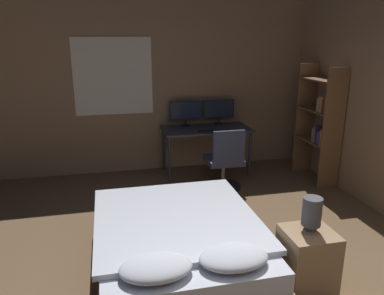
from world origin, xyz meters
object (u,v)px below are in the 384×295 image
at_px(bed, 179,244).
at_px(computer_mouse, 227,130).
at_px(keyboard, 210,131).
at_px(bedside_lamp, 312,212).
at_px(bookshelf, 322,121).
at_px(monitor_left, 186,112).
at_px(monitor_right, 219,110).
at_px(desk, 206,134).
at_px(office_chair, 225,165).
at_px(nightstand, 307,261).

relative_size(bed, computer_mouse, 27.43).
relative_size(bed, keyboard, 5.22).
height_order(bedside_lamp, bookshelf, bookshelf).
height_order(monitor_left, computer_mouse, monitor_left).
height_order(monitor_right, bookshelf, bookshelf).
bearing_deg(keyboard, computer_mouse, 0.00).
relative_size(bedside_lamp, monitor_right, 0.59).
bearing_deg(desk, computer_mouse, -41.20).
bearing_deg(bedside_lamp, monitor_left, 96.33).
bearing_deg(keyboard, office_chair, -80.74).
bearing_deg(nightstand, bed, 150.39).
height_order(bedside_lamp, computer_mouse, bedside_lamp).
xyz_separation_m(nightstand, bedside_lamp, (0.00, 0.00, 0.46)).
distance_m(monitor_right, bookshelf, 1.62).
height_order(nightstand, bedside_lamp, bedside_lamp).
bearing_deg(nightstand, bookshelf, 57.27).
bearing_deg(keyboard, nightstand, -88.22).
xyz_separation_m(bed, bookshelf, (2.49, 1.73, 0.70)).
relative_size(computer_mouse, office_chair, 0.08).
bearing_deg(nightstand, monitor_left, 96.33).
bearing_deg(monitor_right, monitor_left, 180.00).
bearing_deg(computer_mouse, bed, -118.44).
xyz_separation_m(monitor_left, keyboard, (0.28, -0.48, -0.22)).
xyz_separation_m(computer_mouse, office_chair, (-0.19, -0.49, -0.38)).
xyz_separation_m(monitor_right, keyboard, (-0.28, -0.48, -0.22)).
xyz_separation_m(bedside_lamp, keyboard, (-0.09, 2.79, 0.02)).
relative_size(monitor_left, bookshelf, 0.30).
relative_size(nightstand, monitor_right, 1.07).
relative_size(monitor_right, bookshelf, 0.30).
distance_m(nightstand, office_chair, 2.30).
height_order(bedside_lamp, monitor_left, monitor_left).
relative_size(nightstand, bedside_lamp, 1.81).
bearing_deg(monitor_right, bookshelf, -37.03).
bearing_deg(office_chair, monitor_left, 110.11).
height_order(monitor_left, bookshelf, bookshelf).
xyz_separation_m(bedside_lamp, computer_mouse, (0.19, 2.79, 0.02)).
bearing_deg(office_chair, bookshelf, 0.10).
bearing_deg(office_chair, bedside_lamp, -89.84).
bearing_deg(desk, bed, -110.66).
distance_m(desk, computer_mouse, 0.38).
height_order(monitor_left, keyboard, monitor_left).
bearing_deg(bed, nightstand, -29.61).
height_order(desk, bookshelf, bookshelf).
bearing_deg(monitor_left, computer_mouse, -41.25).
height_order(bed, bedside_lamp, bedside_lamp).
distance_m(monitor_right, computer_mouse, 0.53).
bearing_deg(monitor_right, bed, -114.02).
xyz_separation_m(monitor_left, computer_mouse, (0.55, -0.48, -0.21)).
height_order(monitor_left, office_chair, monitor_left).
relative_size(nightstand, keyboard, 1.51).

